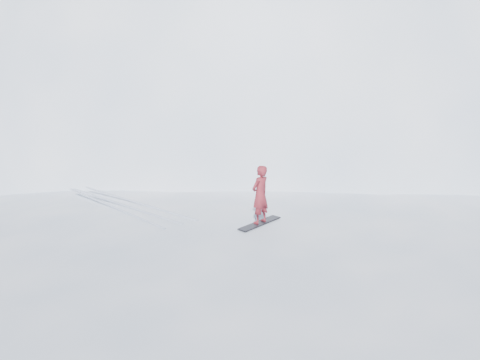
# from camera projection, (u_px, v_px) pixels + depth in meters

# --- Properties ---
(ground) EXTENTS (400.00, 400.00, 0.00)m
(ground) POSITION_uv_depth(u_px,v_px,m) (261.00, 340.00, 10.97)
(ground) COLOR white
(ground) RESTS_ON ground
(near_ridge) EXTENTS (36.00, 28.00, 4.80)m
(near_ridge) POSITION_uv_depth(u_px,v_px,m) (229.00, 283.00, 13.90)
(near_ridge) COLOR white
(near_ridge) RESTS_ON ground
(summit_peak) EXTENTS (60.00, 56.00, 56.00)m
(summit_peak) POSITION_uv_depth(u_px,v_px,m) (274.00, 140.00, 43.87)
(summit_peak) COLOR white
(summit_peak) RESTS_ON ground
(peak_shoulder) EXTENTS (28.00, 24.00, 18.00)m
(peak_shoulder) POSITION_uv_depth(u_px,v_px,m) (203.00, 163.00, 32.41)
(peak_shoulder) COLOR white
(peak_shoulder) RESTS_ON ground
(wind_bumps) EXTENTS (16.00, 14.40, 1.00)m
(wind_bumps) POSITION_uv_depth(u_px,v_px,m) (201.00, 310.00, 12.33)
(wind_bumps) COLOR white
(wind_bumps) RESTS_ON ground
(snowboard) EXTENTS (1.65, 0.66, 0.03)m
(snowboard) POSITION_uv_depth(u_px,v_px,m) (260.00, 223.00, 12.41)
(snowboard) COLOR black
(snowboard) RESTS_ON near_ridge
(snowboarder) EXTENTS (0.69, 0.53, 1.70)m
(snowboarder) POSITION_uv_depth(u_px,v_px,m) (260.00, 195.00, 12.20)
(snowboarder) COLOR maroon
(snowboarder) RESTS_ON snowboard
(board_tracks) EXTENTS (2.21, 5.92, 0.04)m
(board_tracks) POSITION_uv_depth(u_px,v_px,m) (122.00, 204.00, 14.25)
(board_tracks) COLOR silver
(board_tracks) RESTS_ON ground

